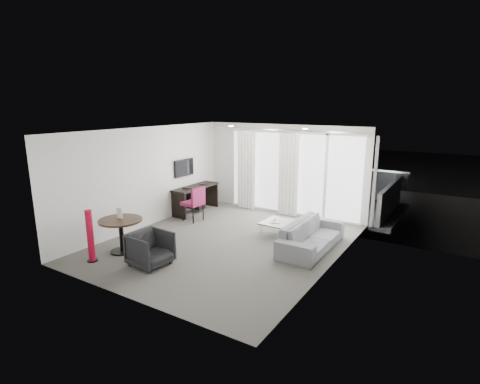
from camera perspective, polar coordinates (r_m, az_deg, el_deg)
The scene contains 28 objects.
floor at distance 8.85m, azimuth -2.08°, elevation -7.72°, with size 5.00×6.00×0.00m, color #54524C.
ceiling at distance 8.27m, azimuth -2.23°, elevation 9.33°, with size 5.00×6.00×0.00m, color white.
wall_left at distance 10.05m, azimuth -14.05°, elevation 2.18°, with size 0.00×6.00×2.60m, color silver.
wall_right at distance 7.40m, azimuth 14.12°, elevation -1.77°, with size 0.00×6.00×2.60m, color silver.
wall_front at distance 6.30m, azimuth -17.66°, elevation -4.65°, with size 5.00×0.00×2.60m, color silver.
window_panel at distance 10.91m, azimuth 8.00°, elevation 2.77°, with size 4.00×0.02×2.38m, color white, non-canonical shape.
window_frame at distance 10.90m, azimuth 7.96°, elevation 2.76°, with size 4.10×0.06×2.44m, color white, non-canonical shape.
curtain_left at distance 11.42m, azimuth 1.00°, elevation 3.38°, with size 0.60×0.20×2.38m, color white, non-canonical shape.
curtain_right at distance 10.78m, azimuth 7.40°, elevation 2.67°, with size 0.60×0.20×2.38m, color white, non-canonical shape.
curtain_track at distance 10.73m, azimuth 6.37°, elevation 9.38°, with size 4.80×0.04×0.04m, color #B2B2B7, non-canonical shape.
downlight_a at distance 10.10m, azimuth -1.35°, elevation 10.01°, with size 0.12×0.12×0.02m, color #FFE0B2.
downlight_b at distance 9.12m, azimuth 9.90°, elevation 9.46°, with size 0.12×0.12×0.02m, color #FFE0B2.
desk at distance 11.26m, azimuth -6.74°, elevation -1.08°, with size 0.52×1.66×0.78m, color black, non-canonical shape.
tv at distance 11.05m, azimuth -8.52°, elevation 3.68°, with size 0.05×0.80×0.50m, color black, non-canonical shape.
desk_chair at distance 10.40m, azimuth -7.21°, elevation -1.76°, with size 0.53×0.50×0.97m, color maroon, non-canonical shape.
round_table at distance 8.60m, azimuth -17.61°, elevation -6.36°, with size 0.93×0.93×0.74m, color #321E11, non-canonical shape.
menu_card at distance 8.57m, azimuth -17.83°, elevation -3.99°, with size 0.13×0.02×0.23m, color white, non-canonical shape.
red_lamp at distance 8.25m, azimuth -21.86°, elevation -6.26°, with size 0.22×0.22×1.09m, color #A50A25.
tub_armchair at distance 7.77m, azimuth -13.51°, elevation -8.44°, with size 0.73×0.75×0.69m, color black.
coffee_table at distance 9.29m, azimuth 5.97°, elevation -5.59°, with size 0.78×0.78×0.35m, color gray, non-canonical shape.
remote at distance 9.33m, azimuth 5.31°, elevation -4.29°, with size 0.05×0.16×0.02m, color black, non-canonical shape.
magazine at distance 9.21m, azimuth 5.44°, elevation -4.52°, with size 0.23×0.29×0.02m, color gray, non-canonical shape.
sofa at distance 8.53m, azimuth 10.91°, elevation -6.53°, with size 2.15×0.84×0.63m, color slate.
terrace_slab at distance 12.56m, azimuth 10.64°, elevation -1.83°, with size 5.60×3.00×0.12m, color #4D4D50.
rattan_chair_a at distance 11.68m, azimuth 9.97°, elevation -0.56°, with size 0.56×0.56×0.83m, color #4E3622, non-canonical shape.
rattan_chair_b at distance 12.25m, azimuth 17.67°, elevation -0.37°, with size 0.56×0.56×0.82m, color #4E3622, non-canonical shape.
rattan_table at distance 12.43m, azimuth 13.56°, elevation -0.54°, with size 0.55×0.55×0.55m, color #4E3622, non-canonical shape.
balustrade at distance 13.76m, azimuth 12.96°, elevation 1.78°, with size 5.50×0.06×1.05m, color #B2B2B7, non-canonical shape.
Camera 1 is at (4.63, -6.83, 3.18)m, focal length 28.00 mm.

